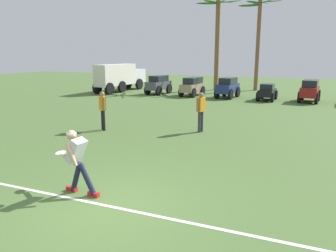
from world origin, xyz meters
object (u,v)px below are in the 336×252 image
Objects in this scene: frisbee_thrower at (77,159)px; palm_tree_left_of_centre at (258,38)px; teammate_midfield at (103,107)px; parked_car_slot_b at (192,86)px; box_truck at (120,76)px; frisbee_in_flight at (61,153)px; parked_car_slot_a at (159,84)px; teammate_near_sideline at (201,108)px; parked_car_slot_d at (267,92)px; parked_car_slot_c at (228,87)px; palm_tree_far_left at (217,38)px; parked_car_slot_e at (310,90)px.

palm_tree_left_of_centre is at bearing 89.66° from frisbee_thrower.
teammate_midfield is 0.63× the size of parked_car_slot_b.
box_truck is at bearing 119.16° from teammate_midfield.
parked_car_slot_a reaches higher than frisbee_in_flight.
teammate_near_sideline is at bearing 84.55° from frisbee_thrower.
parked_car_slot_d is at bearing 83.43° from teammate_near_sideline.
parked_car_slot_d is (8.09, -0.28, -0.18)m from parked_car_slot_a.
parked_car_slot_b is 1.01× the size of parked_car_slot_c.
parked_car_slot_d is (1.20, 10.41, -0.38)m from teammate_near_sideline.
palm_tree_far_left is (6.91, 4.19, 3.07)m from box_truck.
parked_car_slot_b is at bearing 111.20° from teammate_near_sideline.
frisbee_thrower is 0.90× the size of teammate_near_sideline.
teammate_midfield is (-2.37, 5.09, 0.17)m from frisbee_in_flight.
teammate_midfield is 12.67m from parked_car_slot_d.
frisbee_thrower is at bearing -19.93° from frisbee_in_flight.
frisbee_thrower is at bearing -104.26° from parked_car_slot_e.
frisbee_thrower is 20.31m from box_truck.
frisbee_thrower is 0.24× the size of box_truck.
palm_tree_left_of_centre is (3.17, 0.97, -0.01)m from palm_tree_far_left.
parked_car_slot_d is (2.50, 16.78, -0.21)m from frisbee_in_flight.
parked_car_slot_e is (5.07, 17.08, -0.03)m from frisbee_in_flight.
box_truck is at bearing 119.32° from frisbee_thrower.
teammate_near_sideline is at bearing -57.21° from parked_car_slot_a.
parked_car_slot_c is at bearing -2.83° from box_truck.
palm_tree_far_left reaches higher than frisbee_thrower.
teammate_near_sideline is at bearing -46.37° from box_truck.
parked_car_slot_a is (-6.89, 10.70, -0.20)m from teammate_near_sideline.
palm_tree_left_of_centre reaches higher than parked_car_slot_c.
teammate_midfield is 12.40m from parked_car_slot_a.
parked_car_slot_d is 11.81m from box_truck.
teammate_near_sideline is 0.64× the size of parked_car_slot_a.
parked_car_slot_c is 6.72m from palm_tree_left_of_centre.
parked_car_slot_d is at bearing -173.37° from parked_car_slot_e.
frisbee_thrower is 17.13m from parked_car_slot_d.
palm_tree_far_left is (-2.15, 4.63, 3.56)m from parked_car_slot_c.
parked_car_slot_e is (7.45, 11.99, -0.20)m from teammate_midfield.
palm_tree_far_left is at bearing 103.48° from teammate_near_sideline.
parked_car_slot_e is at bearing 58.15° from teammate_midfield.
teammate_midfield reaches higher than frisbee_thrower.
parked_car_slot_d is at bearing 81.53° from frisbee_in_flight.
parked_car_slot_e is (4.40, 17.32, -0.05)m from frisbee_thrower.
frisbee_in_flight is at bearing -89.29° from parked_car_slot_c.
box_truck is at bearing 177.17° from parked_car_slot_c.
palm_tree_left_of_centre is (-1.69, 5.83, 3.74)m from parked_car_slot_d.
frisbee_thrower is 0.63× the size of parked_car_slot_d.
parked_car_slot_e is at bearing -52.38° from palm_tree_left_of_centre.
palm_tree_left_of_centre reaches higher than parked_car_slot_e.
palm_tree_far_left reaches higher than parked_car_slot_a.
teammate_near_sideline reaches higher than parked_car_slot_c.
parked_car_slot_a is at bearing -139.07° from palm_tree_left_of_centre.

